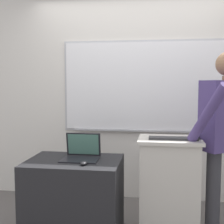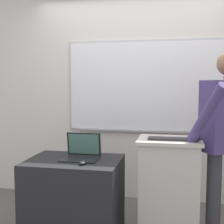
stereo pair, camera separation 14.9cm
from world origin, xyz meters
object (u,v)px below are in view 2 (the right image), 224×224
Objects in this scene: computer_mouse_by_laptop at (83,163)px; computer_mouse_by_keyboard at (197,139)px; laptop at (82,151)px; wireless_keyboard at (173,139)px; lectern_podium at (169,189)px; side_desk at (74,197)px.

computer_mouse_by_laptop is 1.00× the size of computer_mouse_by_keyboard.
wireless_keyboard is (0.86, -0.04, 0.15)m from laptop.
computer_mouse_by_laptop is at bearing -161.17° from lectern_podium.
side_desk is 2.00× the size of wireless_keyboard.
side_desk is at bearing -174.10° from lectern_podium.
lectern_podium reaches higher than computer_mouse_by_laptop.
computer_mouse_by_laptop reaches higher than side_desk.
lectern_podium is at bearing 5.90° from side_desk.
wireless_keyboard reaches higher than lectern_podium.
wireless_keyboard is at bearing -2.64° from laptop.
lectern_podium is 1.09× the size of side_desk.
computer_mouse_by_keyboard is at bearing 5.22° from wireless_keyboard.
computer_mouse_by_keyboard reaches higher than wireless_keyboard.
side_desk is 0.45m from laptop.
laptop is at bearing -178.78° from lectern_podium.
computer_mouse_by_keyboard is at bearing 12.44° from computer_mouse_by_laptop.
laptop is 0.87m from wireless_keyboard.
lectern_podium is 9.51× the size of computer_mouse_by_laptop.
side_desk is at bearing -128.66° from laptop.
wireless_keyboard is at bearing -63.41° from lectern_podium.
laptop reaches higher than computer_mouse_by_laptop.
wireless_keyboard is 4.38× the size of computer_mouse_by_laptop.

